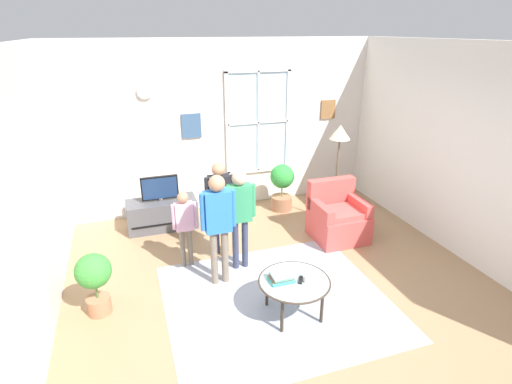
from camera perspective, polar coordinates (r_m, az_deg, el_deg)
ground_plane at (r=5.05m, az=4.76°, el=-14.45°), size 5.84×6.34×0.02m
back_wall at (r=7.01m, az=-4.18°, el=9.30°), size 5.24×0.17×2.87m
side_wall_left at (r=4.14m, az=-31.11°, el=-3.37°), size 0.12×5.74×2.87m
side_wall_right at (r=5.92m, az=29.96°, el=3.87°), size 0.12×5.74×2.87m
area_rug at (r=4.94m, az=2.93°, el=-15.15°), size 2.57×2.32×0.01m
tv_stand at (r=6.62m, az=-13.18°, el=-3.07°), size 1.09×0.48×0.47m
television at (r=6.45m, az=-13.52°, el=0.55°), size 0.57×0.08×0.41m
armchair at (r=6.24m, az=11.49°, el=-3.62°), size 0.76×0.74×0.87m
coffee_table at (r=4.53m, az=5.46°, el=-12.70°), size 0.80×0.80×0.44m
book_stack at (r=4.48m, az=3.60°, el=-11.92°), size 0.27×0.20×0.10m
cup at (r=4.49m, az=7.19°, el=-12.08°), size 0.07×0.07×0.08m
remote_near_books at (r=4.52m, az=6.36°, el=-12.30°), size 0.10×0.14×0.02m
person_pink_shirt at (r=5.33m, az=-10.13°, el=-4.04°), size 0.32×0.15×1.08m
person_blue_shirt at (r=4.82m, az=-5.42°, el=-3.67°), size 0.44×0.20×1.45m
person_black_shirt at (r=5.52m, az=-5.21°, el=-0.82°), size 0.41×0.19×1.36m
person_green_shirt at (r=5.13m, az=-2.34°, el=-2.41°), size 0.41×0.19×1.38m
potted_plant_by_window at (r=7.02m, az=3.71°, el=1.02°), size 0.42×0.42×0.83m
potted_plant_corner at (r=4.84m, az=-21.99°, el=-11.20°), size 0.39×0.39×0.75m
floor_lamp at (r=6.41m, az=11.76°, el=6.97°), size 0.32×0.32×1.63m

